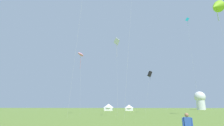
# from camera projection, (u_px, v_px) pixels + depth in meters

# --- Properties ---
(kite_white_diamond) EXTENTS (1.75, 1.86, 20.08)m
(kite_white_diamond) POSITION_uv_depth(u_px,v_px,m) (117.00, 43.00, 43.29)
(kite_white_diamond) COLOR white
(kite_white_diamond) RESTS_ON ground
(kite_cyan_diamond) EXTENTS (1.76, 3.04, 38.01)m
(kite_cyan_diamond) POSITION_uv_depth(u_px,v_px,m) (188.00, 22.00, 66.54)
(kite_cyan_diamond) COLOR #1EB7CC
(kite_cyan_diamond) RESTS_ON ground
(kite_lime_delta) EXTENTS (4.24, 4.08, 27.19)m
(kite_lime_delta) POSITION_uv_depth(u_px,v_px,m) (216.00, 7.00, 39.09)
(kite_lime_delta) COLOR #99DB2D
(kite_lime_delta) RESTS_ON ground
(kite_pink_parafoil) EXTENTS (1.88, 3.18, 17.15)m
(kite_pink_parafoil) POSITION_uv_depth(u_px,v_px,m) (81.00, 55.00, 46.70)
(kite_pink_parafoil) COLOR pink
(kite_pink_parafoil) RESTS_ON ground
(kite_black_box) EXTENTS (3.40, 2.25, 13.96)m
(kite_black_box) POSITION_uv_depth(u_px,v_px,m) (150.00, 74.00, 55.97)
(kite_black_box) COLOR black
(kite_black_box) RESTS_ON ground
(festival_tent_right) EXTENTS (4.91, 4.91, 3.19)m
(festival_tent_right) POSITION_uv_depth(u_px,v_px,m) (109.00, 107.00, 76.23)
(festival_tent_right) COLOR white
(festival_tent_right) RESTS_ON ground
(festival_tent_left) EXTENTS (4.30, 4.30, 2.79)m
(festival_tent_left) POSITION_uv_depth(u_px,v_px,m) (129.00, 107.00, 75.45)
(festival_tent_left) COLOR white
(festival_tent_left) RESTS_ON ground
(observatory_dome) EXTENTS (6.40, 6.40, 10.80)m
(observatory_dome) POSITION_uv_depth(u_px,v_px,m) (200.00, 99.00, 96.96)
(observatory_dome) COLOR white
(observatory_dome) RESTS_ON ground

